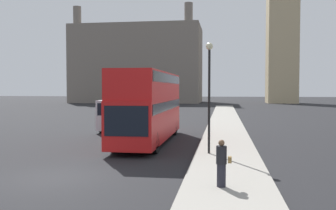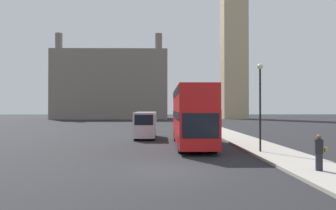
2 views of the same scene
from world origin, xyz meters
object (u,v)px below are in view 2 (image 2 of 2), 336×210
Objects in this scene: clock_tower at (234,5)px; white_van at (146,124)px; pedestrian at (319,153)px; red_double_decker_bus at (192,114)px; street_lamp at (260,93)px.

clock_tower is 73.43m from white_van.
white_van reaches higher than pedestrian.
white_van is (-22.29, -62.46, -31.54)m from clock_tower.
pedestrian is at bearing -99.75° from clock_tower.
pedestrian is at bearing -63.93° from white_van.
red_double_decker_bus is (-18.37, -69.13, -30.41)m from clock_tower.
clock_tower is 40.55× the size of pedestrian.
red_double_decker_bus is at bearing -59.56° from white_van.
clock_tower is 10.56× the size of white_van.
street_lamp is at bearing -101.09° from clock_tower.
red_double_decker_bus is at bearing 132.26° from street_lamp.
street_lamp is at bearing 95.93° from pedestrian.
clock_tower reaches higher than red_double_decker_bus.
red_double_decker_bus is 1.88× the size of white_van.
street_lamp is (-14.41, -73.49, -29.07)m from clock_tower.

